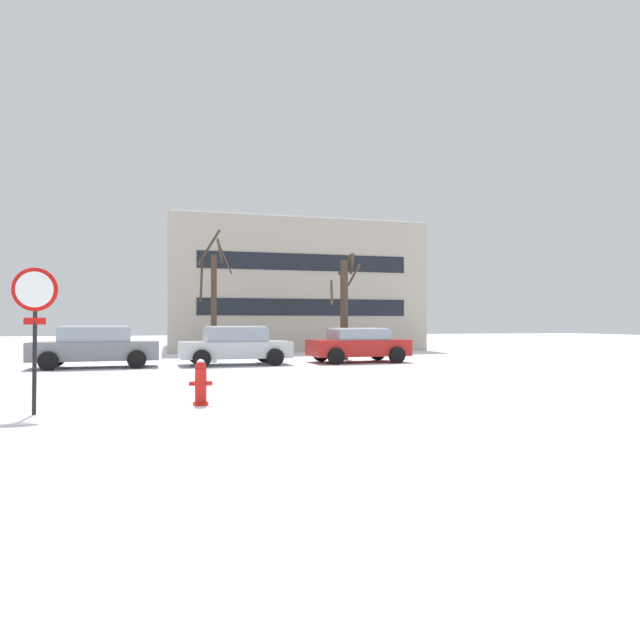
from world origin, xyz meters
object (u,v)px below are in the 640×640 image
at_px(fire_hydrant, 201,382).
at_px(parked_car_red, 358,345).
at_px(parked_car_gray, 95,346).
at_px(parked_car_silver, 235,345).
at_px(stop_sign, 35,311).

height_order(fire_hydrant, parked_car_red, parked_car_red).
height_order(parked_car_gray, parked_car_red, parked_car_gray).
relative_size(parked_car_silver, parked_car_red, 1.05).
bearing_deg(fire_hydrant, parked_car_red, 56.77).
bearing_deg(parked_car_silver, parked_car_gray, -179.54).
distance_m(stop_sign, parked_car_silver, 11.70).
height_order(stop_sign, parked_car_silver, stop_sign).
xyz_separation_m(parked_car_gray, parked_car_red, (9.85, 0.11, -0.04)).
bearing_deg(stop_sign, parked_car_red, 48.05).
relative_size(fire_hydrant, parked_car_red, 0.22).
bearing_deg(fire_hydrant, stop_sign, -172.82).
bearing_deg(parked_car_red, fire_hydrant, -123.23).
xyz_separation_m(parked_car_silver, parked_car_red, (4.92, 0.07, -0.03)).
distance_m(stop_sign, parked_car_gray, 10.67).
distance_m(fire_hydrant, parked_car_red, 12.39).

